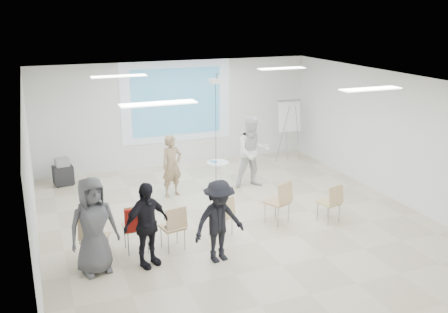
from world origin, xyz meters
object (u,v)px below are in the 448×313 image
object	(u,v)px
chair_left_inner	(174,225)
chair_center	(223,213)
pedestal_table	(218,173)
chair_right_inner	(280,199)
player_right	(253,148)
laptop	(172,225)
chair_right_far	(332,200)
audience_left	(146,219)
chair_left_mid	(136,224)
audience_mid	(219,216)
flipchart_easel	(289,116)
chair_far_left	(94,235)
av_cart	(63,173)
player_left	(172,162)
audience_outer	(93,220)

from	to	relation	value
chair_left_inner	chair_center	bearing A→B (deg)	1.83
pedestal_table	chair_right_inner	distance (m)	2.62
player_right	laptop	distance (m)	3.89
chair_right_far	pedestal_table	bearing A→B (deg)	103.18
pedestal_table	audience_left	world-z (taller)	audience_left
chair_left_mid	chair_right_far	size ratio (longest dim) A/B	1.13
audience_mid	flipchart_easel	bearing A→B (deg)	40.86
laptop	chair_far_left	bearing A→B (deg)	-5.39
chair_center	av_cart	world-z (taller)	chair_center
laptop	chair_left_mid	bearing A→B (deg)	-16.08
chair_far_left	audience_left	size ratio (longest dim) A/B	0.53
chair_left_mid	av_cart	bearing A→B (deg)	103.43
player_left	chair_right_far	distance (m)	3.90
chair_left_inner	chair_right_inner	world-z (taller)	chair_right_inner
audience_left	audience_mid	bearing A→B (deg)	-36.01
chair_right_inner	flipchart_easel	world-z (taller)	flipchart_easel
chair_right_far	av_cart	size ratio (longest dim) A/B	1.20
audience_mid	chair_center	bearing A→B (deg)	54.58
audience_mid	pedestal_table	bearing A→B (deg)	59.90
laptop	audience_left	bearing A→B (deg)	29.67
audience_left	flipchart_easel	world-z (taller)	flipchart_easel
audience_mid	audience_outer	bearing A→B (deg)	159.73
chair_center	audience_outer	world-z (taller)	audience_outer
chair_left_inner	pedestal_table	bearing A→B (deg)	46.69
audience_left	chair_far_left	bearing A→B (deg)	133.82
pedestal_table	chair_right_far	distance (m)	3.28
player_right	flipchart_easel	xyz separation A→B (m)	(1.92, 1.64, 0.35)
chair_left_mid	chair_right_inner	distance (m)	3.08
player_right	audience_outer	xyz separation A→B (m)	(-4.32, -2.97, -0.05)
chair_left_inner	av_cart	distance (m)	4.86
chair_center	flipchart_easel	xyz separation A→B (m)	(3.68, 4.12, 0.87)
audience_left	audience_mid	world-z (taller)	audience_left
chair_right_inner	flipchart_easel	bearing A→B (deg)	35.61
audience_left	audience_outer	world-z (taller)	audience_outer
audience_left	av_cart	xyz separation A→B (m)	(-1.07, 4.94, -0.56)
pedestal_table	chair_center	bearing A→B (deg)	-108.52
player_right	chair_far_left	size ratio (longest dim) A/B	2.15
pedestal_table	chair_left_inner	bearing A→B (deg)	-124.02
chair_left_mid	laptop	size ratio (longest dim) A/B	2.98
chair_left_mid	chair_left_inner	distance (m)	0.70
chair_right_far	laptop	bearing A→B (deg)	165.08
player_right	chair_center	world-z (taller)	player_right
player_left	av_cart	xyz separation A→B (m)	(-2.42, 1.76, -0.53)
laptop	av_cart	xyz separation A→B (m)	(-1.66, 4.46, -0.14)
player_left	chair_far_left	world-z (taller)	player_left
chair_left_mid	chair_left_inner	world-z (taller)	chair_left_mid
chair_far_left	chair_left_mid	distance (m)	0.82
laptop	audience_outer	bearing A→B (deg)	5.00
chair_right_inner	flipchart_easel	size ratio (longest dim) A/B	0.50
audience_left	chair_center	bearing A→B (deg)	-3.22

